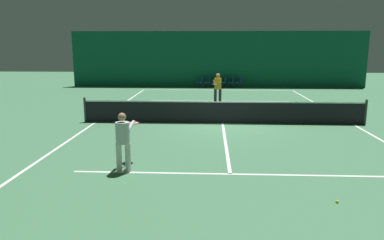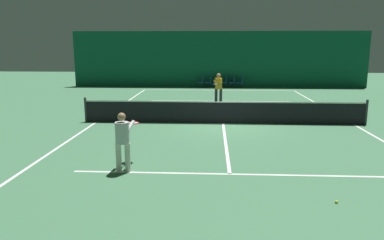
{
  "view_description": "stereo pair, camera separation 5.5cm",
  "coord_description": "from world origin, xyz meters",
  "px_view_note": "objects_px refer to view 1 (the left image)",
  "views": [
    {
      "loc": [
        -0.54,
        -15.69,
        3.31
      ],
      "look_at": [
        -1.12,
        -3.84,
        0.91
      ],
      "focal_mm": 35.0,
      "sensor_mm": 36.0,
      "label": 1
    },
    {
      "loc": [
        -0.48,
        -15.69,
        3.31
      ],
      "look_at": [
        -1.12,
        -3.84,
        0.91
      ],
      "focal_mm": 35.0,
      "sensor_mm": 36.0,
      "label": 2
    }
  ],
  "objects_px": {
    "tennis_net": "(223,112)",
    "tennis_ball": "(337,201)",
    "courtside_chair_0": "(200,81)",
    "courtside_chair_3": "(224,82)",
    "courtside_chair_5": "(239,82)",
    "courtside_chair_2": "(216,82)",
    "courtside_chair_4": "(231,82)",
    "player_far": "(218,86)",
    "player_near": "(123,137)",
    "courtside_chair_1": "(208,81)"
  },
  "relations": [
    {
      "from": "tennis_net",
      "to": "courtside_chair_1",
      "type": "distance_m",
      "value": 13.46
    },
    {
      "from": "courtside_chair_3",
      "to": "courtside_chair_5",
      "type": "distance_m",
      "value": 1.21
    },
    {
      "from": "tennis_net",
      "to": "courtside_chair_5",
      "type": "relative_size",
      "value": 14.29
    },
    {
      "from": "player_far",
      "to": "courtside_chair_5",
      "type": "relative_size",
      "value": 2.05
    },
    {
      "from": "courtside_chair_1",
      "to": "courtside_chair_4",
      "type": "bearing_deg",
      "value": 90.0
    },
    {
      "from": "player_far",
      "to": "courtside_chair_0",
      "type": "distance_m",
      "value": 8.12
    },
    {
      "from": "courtside_chair_2",
      "to": "courtside_chair_1",
      "type": "bearing_deg",
      "value": -90.0
    },
    {
      "from": "courtside_chair_2",
      "to": "courtside_chair_4",
      "type": "relative_size",
      "value": 1.0
    },
    {
      "from": "courtside_chair_3",
      "to": "courtside_chair_4",
      "type": "distance_m",
      "value": 0.61
    },
    {
      "from": "player_near",
      "to": "tennis_ball",
      "type": "height_order",
      "value": "player_near"
    },
    {
      "from": "tennis_net",
      "to": "courtside_chair_3",
      "type": "height_order",
      "value": "tennis_net"
    },
    {
      "from": "player_far",
      "to": "tennis_net",
      "type": "bearing_deg",
      "value": 10.75
    },
    {
      "from": "player_far",
      "to": "tennis_ball",
      "type": "distance_m",
      "value": 13.75
    },
    {
      "from": "courtside_chair_0",
      "to": "courtside_chair_3",
      "type": "xyz_separation_m",
      "value": [
        1.82,
        0.0,
        0.0
      ]
    },
    {
      "from": "tennis_ball",
      "to": "courtside_chair_0",
      "type": "bearing_deg",
      "value": 99.27
    },
    {
      "from": "courtside_chair_1",
      "to": "tennis_ball",
      "type": "relative_size",
      "value": 12.73
    },
    {
      "from": "courtside_chair_2",
      "to": "tennis_net",
      "type": "bearing_deg",
      "value": 0.52
    },
    {
      "from": "courtside_chair_5",
      "to": "tennis_ball",
      "type": "relative_size",
      "value": 12.73
    },
    {
      "from": "tennis_net",
      "to": "courtside_chair_5",
      "type": "xyz_separation_m",
      "value": [
        1.69,
        13.44,
        -0.03
      ]
    },
    {
      "from": "courtside_chair_2",
      "to": "courtside_chair_3",
      "type": "distance_m",
      "value": 0.61
    },
    {
      "from": "courtside_chair_1",
      "to": "courtside_chair_5",
      "type": "xyz_separation_m",
      "value": [
        2.42,
        0.0,
        0.0
      ]
    },
    {
      "from": "tennis_ball",
      "to": "tennis_net",
      "type": "bearing_deg",
      "value": 105.08
    },
    {
      "from": "courtside_chair_3",
      "to": "tennis_net",
      "type": "bearing_deg",
      "value": -2.06
    },
    {
      "from": "courtside_chair_0",
      "to": "courtside_chair_5",
      "type": "distance_m",
      "value": 3.03
    },
    {
      "from": "player_near",
      "to": "courtside_chair_0",
      "type": "distance_m",
      "value": 19.79
    },
    {
      "from": "player_near",
      "to": "courtside_chair_4",
      "type": "bearing_deg",
      "value": -5.65
    },
    {
      "from": "tennis_net",
      "to": "tennis_ball",
      "type": "relative_size",
      "value": 181.82
    },
    {
      "from": "player_far",
      "to": "courtside_chair_5",
      "type": "height_order",
      "value": "player_far"
    },
    {
      "from": "tennis_net",
      "to": "player_near",
      "type": "relative_size",
      "value": 7.57
    },
    {
      "from": "courtside_chair_2",
      "to": "courtside_chair_3",
      "type": "bearing_deg",
      "value": 90.0
    },
    {
      "from": "courtside_chair_4",
      "to": "courtside_chair_3",
      "type": "bearing_deg",
      "value": -90.0
    },
    {
      "from": "player_near",
      "to": "courtside_chair_0",
      "type": "relative_size",
      "value": 1.89
    },
    {
      "from": "player_near",
      "to": "courtside_chair_3",
      "type": "bearing_deg",
      "value": -3.95
    },
    {
      "from": "courtside_chair_1",
      "to": "courtside_chair_3",
      "type": "bearing_deg",
      "value": 90.0
    },
    {
      "from": "player_near",
      "to": "player_far",
      "type": "bearing_deg",
      "value": -7.37
    },
    {
      "from": "tennis_net",
      "to": "courtside_chair_4",
      "type": "xyz_separation_m",
      "value": [
        1.09,
        13.44,
        -0.03
      ]
    },
    {
      "from": "player_near",
      "to": "courtside_chair_2",
      "type": "height_order",
      "value": "player_near"
    },
    {
      "from": "tennis_net",
      "to": "courtside_chair_0",
      "type": "distance_m",
      "value": 13.51
    },
    {
      "from": "courtside_chair_0",
      "to": "tennis_ball",
      "type": "bearing_deg",
      "value": 9.27
    },
    {
      "from": "courtside_chair_3",
      "to": "player_near",
      "type": "bearing_deg",
      "value": -9.46
    },
    {
      "from": "courtside_chair_0",
      "to": "courtside_chair_4",
      "type": "height_order",
      "value": "same"
    },
    {
      "from": "courtside_chair_1",
      "to": "tennis_ball",
      "type": "bearing_deg",
      "value": 7.69
    },
    {
      "from": "tennis_net",
      "to": "player_near",
      "type": "xyz_separation_m",
      "value": [
        -2.8,
        -6.29,
        0.41
      ]
    },
    {
      "from": "courtside_chair_1",
      "to": "courtside_chair_3",
      "type": "relative_size",
      "value": 1.0
    },
    {
      "from": "courtside_chair_0",
      "to": "courtside_chair_4",
      "type": "bearing_deg",
      "value": 90.0
    },
    {
      "from": "courtside_chair_1",
      "to": "courtside_chair_5",
      "type": "height_order",
      "value": "same"
    },
    {
      "from": "tennis_net",
      "to": "courtside_chair_2",
      "type": "relative_size",
      "value": 14.29
    },
    {
      "from": "courtside_chair_1",
      "to": "player_near",
      "type": "bearing_deg",
      "value": -6.01
    },
    {
      "from": "player_far",
      "to": "courtside_chair_5",
      "type": "xyz_separation_m",
      "value": [
        1.82,
        8.01,
        -0.52
      ]
    },
    {
      "from": "tennis_net",
      "to": "courtside_chair_2",
      "type": "bearing_deg",
      "value": 90.52
    }
  ]
}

